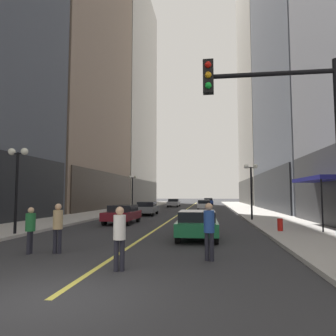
# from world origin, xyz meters

# --- Properties ---
(ground_plane) EXTENTS (200.00, 200.00, 0.00)m
(ground_plane) POSITION_xyz_m (0.00, 35.00, 0.00)
(ground_plane) COLOR #2D2D30
(sidewalk_left) EXTENTS (4.50, 78.00, 0.15)m
(sidewalk_left) POSITION_xyz_m (-8.25, 35.00, 0.07)
(sidewalk_left) COLOR #ADA8A0
(sidewalk_left) RESTS_ON ground
(sidewalk_right) EXTENTS (4.50, 78.00, 0.15)m
(sidewalk_right) POSITION_xyz_m (8.25, 35.00, 0.07)
(sidewalk_right) COLOR #ADA8A0
(sidewalk_right) RESTS_ON ground
(lane_centre_stripe) EXTENTS (0.16, 70.00, 0.01)m
(lane_centre_stripe) POSITION_xyz_m (0.00, 35.00, 0.00)
(lane_centre_stripe) COLOR #E5D64C
(lane_centre_stripe) RESTS_ON ground
(building_left_mid) EXTENTS (11.57, 24.00, 58.48)m
(building_left_mid) POSITION_xyz_m (-16.19, 34.50, 29.14)
(building_left_mid) COLOR gray
(building_left_mid) RESTS_ON ground
(building_left_far) EXTENTS (10.32, 26.00, 49.15)m
(building_left_far) POSITION_xyz_m (-15.56, 60.00, 24.47)
(building_left_far) COLOR #A8A399
(building_left_far) RESTS_ON ground
(building_right_far) EXTENTS (14.19, 26.00, 59.49)m
(building_right_far) POSITION_xyz_m (17.50, 60.00, 29.67)
(building_right_far) COLOR #A8A399
(building_right_far) RESTS_ON ground
(storefront_awning_right) EXTENTS (1.60, 5.55, 3.12)m
(storefront_awning_right) POSITION_xyz_m (9.69, 13.76, 2.99)
(storefront_awning_right) COLOR navy
(storefront_awning_right) RESTS_ON ground
(car_green) EXTENTS (1.92, 4.13, 1.32)m
(car_green) POSITION_xyz_m (2.61, 8.77, 0.72)
(car_green) COLOR #196038
(car_green) RESTS_ON ground
(car_maroon) EXTENTS (1.90, 4.13, 1.32)m
(car_maroon) POSITION_xyz_m (-3.00, 15.69, 0.72)
(car_maroon) COLOR maroon
(car_maroon) RESTS_ON ground
(car_grey) EXTENTS (2.01, 4.85, 1.32)m
(car_grey) POSITION_xyz_m (-3.09, 24.80, 0.72)
(car_grey) COLOR slate
(car_grey) RESTS_ON ground
(car_white) EXTENTS (1.92, 4.47, 1.32)m
(car_white) POSITION_xyz_m (2.40, 35.50, 0.72)
(car_white) COLOR silver
(car_white) RESTS_ON ground
(car_silver) EXTENTS (1.86, 4.65, 1.32)m
(car_silver) POSITION_xyz_m (-2.73, 45.11, 0.72)
(car_silver) COLOR #B7B7BC
(car_silver) RESTS_ON ground
(car_blue) EXTENTS (1.96, 4.77, 1.32)m
(car_blue) POSITION_xyz_m (2.87, 55.29, 0.72)
(car_blue) COLOR navy
(car_blue) RESTS_ON ground
(pedestrian_in_white_shirt) EXTENTS (0.42, 0.42, 1.75)m
(pedestrian_in_white_shirt) POSITION_xyz_m (0.72, 2.44, 1.03)
(pedestrian_in_white_shirt) COLOR black
(pedestrian_in_white_shirt) RESTS_ON ground
(pedestrian_in_blue_hoodie) EXTENTS (0.43, 0.43, 1.82)m
(pedestrian_in_blue_hoodie) POSITION_xyz_m (3.17, 4.09, 1.07)
(pedestrian_in_blue_hoodie) COLOR black
(pedestrian_in_blue_hoodie) RESTS_ON ground
(pedestrian_in_tan_trench) EXTENTS (0.39, 0.39, 1.76)m
(pedestrian_in_tan_trench) POSITION_xyz_m (-2.19, 4.58, 1.03)
(pedestrian_in_tan_trench) COLOR black
(pedestrian_in_tan_trench) RESTS_ON ground
(pedestrian_in_green_parka) EXTENTS (0.38, 0.38, 1.63)m
(pedestrian_in_green_parka) POSITION_xyz_m (-3.12, 4.39, 0.95)
(pedestrian_in_green_parka) COLOR black
(pedestrian_in_green_parka) RESTS_ON ground
(traffic_light_near_right) EXTENTS (3.43, 0.35, 5.65)m
(traffic_light_near_right) POSITION_xyz_m (5.35, 2.08, 3.74)
(traffic_light_near_right) COLOR black
(traffic_light_near_right) RESTS_ON ground
(street_lamp_left_near) EXTENTS (1.06, 0.36, 4.43)m
(street_lamp_left_near) POSITION_xyz_m (-6.40, 8.41, 3.26)
(street_lamp_left_near) COLOR black
(street_lamp_left_near) RESTS_ON ground
(street_lamp_left_far) EXTENTS (1.06, 0.36, 4.43)m
(street_lamp_left_far) POSITION_xyz_m (-6.40, 31.84, 3.26)
(street_lamp_left_far) COLOR black
(street_lamp_left_far) RESTS_ON ground
(street_lamp_right_mid) EXTENTS (1.06, 0.36, 4.43)m
(street_lamp_right_mid) POSITION_xyz_m (6.40, 18.67, 3.26)
(street_lamp_right_mid) COLOR black
(street_lamp_right_mid) RESTS_ON ground
(fire_hydrant_right) EXTENTS (0.28, 0.28, 0.80)m
(fire_hydrant_right) POSITION_xyz_m (6.90, 11.32, 0.40)
(fire_hydrant_right) COLOR red
(fire_hydrant_right) RESTS_ON ground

